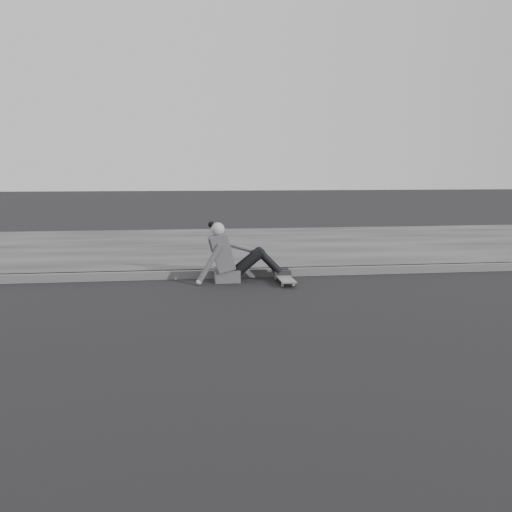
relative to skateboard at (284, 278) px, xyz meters
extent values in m
plane|color=black|center=(1.01, -2.01, -0.07)|extent=(80.00, 80.00, 0.00)
cube|color=#555555|center=(1.01, 0.57, -0.01)|extent=(24.00, 0.16, 0.12)
cube|color=#3C3C3C|center=(1.01, 3.59, -0.01)|extent=(24.00, 6.00, 0.12)
cylinder|color=#989893|center=(-0.07, -0.26, -0.04)|extent=(0.03, 0.05, 0.05)
cylinder|color=#989893|center=(0.08, -0.26, -0.04)|extent=(0.03, 0.05, 0.05)
cylinder|color=#989893|center=(-0.07, 0.26, -0.04)|extent=(0.03, 0.05, 0.05)
cylinder|color=#989893|center=(0.08, 0.26, -0.04)|extent=(0.03, 0.05, 0.05)
cube|color=#2C2C2F|center=(0.00, -0.26, -0.02)|extent=(0.16, 0.04, 0.03)
cube|color=#2C2C2F|center=(0.00, 0.26, -0.02)|extent=(0.16, 0.04, 0.03)
cube|color=slate|center=(0.00, 0.00, 0.01)|extent=(0.20, 0.78, 0.02)
cube|color=#4B4B4D|center=(-0.80, 0.25, 0.02)|extent=(0.36, 0.34, 0.18)
cube|color=#4B4B4D|center=(-0.87, 0.25, 0.36)|extent=(0.37, 0.40, 0.57)
cube|color=#4B4B4D|center=(-1.00, 0.25, 0.48)|extent=(0.14, 0.30, 0.20)
cylinder|color=#9C9C9C|center=(-0.92, 0.25, 0.60)|extent=(0.09, 0.09, 0.08)
sphere|color=#9C9C9C|center=(-0.93, 0.25, 0.69)|extent=(0.20, 0.20, 0.20)
sphere|color=black|center=(-1.02, 0.27, 0.76)|extent=(0.09, 0.09, 0.09)
cylinder|color=black|center=(-0.48, 0.16, 0.21)|extent=(0.43, 0.13, 0.39)
cylinder|color=black|center=(-0.48, 0.34, 0.21)|extent=(0.43, 0.13, 0.39)
cylinder|color=black|center=(-0.18, 0.16, 0.21)|extent=(0.35, 0.11, 0.36)
cylinder|color=black|center=(-0.18, 0.34, 0.21)|extent=(0.35, 0.11, 0.36)
sphere|color=black|center=(-0.32, 0.16, 0.35)|extent=(0.13, 0.13, 0.13)
sphere|color=black|center=(-0.32, 0.34, 0.35)|extent=(0.13, 0.13, 0.13)
cube|color=black|center=(0.00, 0.16, 0.05)|extent=(0.24, 0.08, 0.07)
cube|color=black|center=(0.00, 0.34, 0.05)|extent=(0.24, 0.08, 0.07)
cylinder|color=#4B4B4D|center=(-1.07, 0.04, 0.22)|extent=(0.38, 0.08, 0.58)
sphere|color=#9C9C9C|center=(-1.22, 0.03, -0.03)|extent=(0.08, 0.08, 0.08)
cylinder|color=#4B4B4D|center=(-0.63, 0.41, 0.42)|extent=(0.48, 0.08, 0.21)
camera|label=1|loc=(-1.49, -7.86, 1.52)|focal=40.00mm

